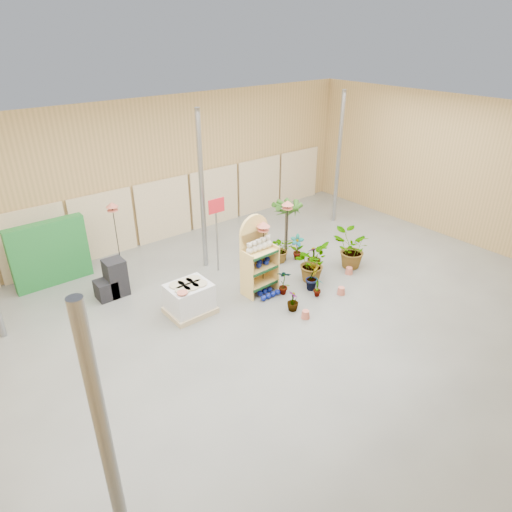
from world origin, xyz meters
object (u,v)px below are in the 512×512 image
(pallet_stack, at_px, (189,299))
(bird_table_front, at_px, (263,227))
(display_shelf, at_px, (256,257))
(potted_plant_2, at_px, (311,262))

(pallet_stack, distance_m, bird_table_front, 2.57)
(display_shelf, height_order, pallet_stack, display_shelf)
(bird_table_front, height_order, potted_plant_2, bird_table_front)
(display_shelf, relative_size, bird_table_front, 1.08)
(pallet_stack, distance_m, potted_plant_2, 3.55)
(display_shelf, distance_m, potted_plant_2, 1.67)
(display_shelf, distance_m, bird_table_front, 0.87)
(display_shelf, bearing_deg, bird_table_front, -28.16)
(display_shelf, bearing_deg, potted_plant_2, -20.80)
(display_shelf, xyz_separation_m, potted_plant_2, (1.53, -0.51, -0.44))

